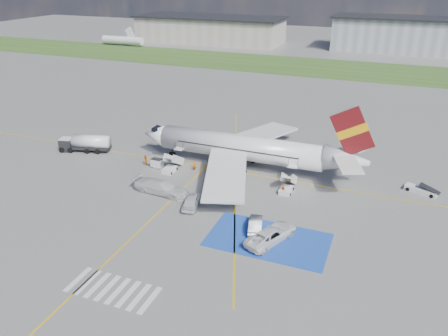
% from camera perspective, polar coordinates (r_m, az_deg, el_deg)
% --- Properties ---
extents(ground, '(400.00, 400.00, 0.00)m').
position_cam_1_polar(ground, '(57.90, -2.66, -5.22)').
color(ground, '#60605E').
rests_on(ground, ground).
extents(grass_strip, '(400.00, 30.00, 0.01)m').
position_cam_1_polar(grass_strip, '(145.06, 13.20, 12.61)').
color(grass_strip, '#2D4C1E').
rests_on(grass_strip, ground).
extents(taxiway_line_main, '(120.00, 0.20, 0.01)m').
position_cam_1_polar(taxiway_line_main, '(67.75, 1.48, -0.51)').
color(taxiway_line_main, gold).
rests_on(taxiway_line_main, ground).
extents(taxiway_line_cross, '(0.20, 60.00, 0.01)m').
position_cam_1_polar(taxiway_line_cross, '(52.68, -12.22, -9.16)').
color(taxiway_line_cross, gold).
rests_on(taxiway_line_cross, ground).
extents(taxiway_line_diag, '(20.71, 56.45, 0.01)m').
position_cam_1_polar(taxiway_line_diag, '(67.75, 1.48, -0.51)').
color(taxiway_line_diag, gold).
rests_on(taxiway_line_diag, ground).
extents(staging_box, '(14.00, 8.00, 0.01)m').
position_cam_1_polar(staging_box, '(51.81, 5.78, -9.29)').
color(staging_box, '#1B43A4').
rests_on(staging_box, ground).
extents(crosswalk, '(9.00, 4.00, 0.01)m').
position_cam_1_polar(crosswalk, '(45.97, -14.33, -15.12)').
color(crosswalk, silver).
rests_on(crosswalk, ground).
extents(terminal_west, '(60.00, 22.00, 10.00)m').
position_cam_1_polar(terminal_west, '(192.81, -1.84, 17.60)').
color(terminal_west, '#A1988A').
rests_on(terminal_west, ground).
extents(terminal_centre, '(48.00, 18.00, 12.00)m').
position_cam_1_polar(terminal_centre, '(182.05, 22.02, 15.81)').
color(terminal_centre, gray).
rests_on(terminal_centre, ground).
extents(airliner, '(36.81, 32.95, 11.92)m').
position_cam_1_polar(airliner, '(67.68, 3.29, 2.56)').
color(airliner, silver).
rests_on(airliner, ground).
extents(airstairs_fwd, '(1.90, 5.20, 3.60)m').
position_cam_1_polar(airstairs_fwd, '(68.37, -6.97, 0.12)').
color(airstairs_fwd, silver).
rests_on(airstairs_fwd, ground).
extents(airstairs_aft, '(1.90, 5.20, 3.60)m').
position_cam_1_polar(airstairs_aft, '(62.37, 8.21, -2.49)').
color(airstairs_aft, silver).
rests_on(airstairs_aft, ground).
extents(fuel_tanker, '(8.87, 4.46, 2.93)m').
position_cam_1_polar(fuel_tanker, '(78.68, -17.65, 2.94)').
color(fuel_tanker, black).
rests_on(fuel_tanker, ground).
extents(gpu_cart, '(1.85, 1.25, 1.50)m').
position_cam_1_polar(gpu_cart, '(69.76, -8.74, 0.57)').
color(gpu_cart, silver).
rests_on(gpu_cart, ground).
extents(belt_loader, '(4.80, 2.86, 1.39)m').
position_cam_1_polar(belt_loader, '(67.41, 24.37, -2.70)').
color(belt_loader, silver).
rests_on(belt_loader, ground).
extents(car_silver_a, '(2.95, 5.19, 1.66)m').
position_cam_1_polar(car_silver_a, '(57.91, -4.22, -4.32)').
color(car_silver_a, silver).
rests_on(car_silver_a, ground).
extents(car_silver_b, '(2.63, 4.78, 1.49)m').
position_cam_1_polar(car_silver_b, '(53.16, 4.16, -7.30)').
color(car_silver_b, silver).
rests_on(car_silver_b, ground).
extents(van_white_a, '(4.60, 6.24, 2.13)m').
position_cam_1_polar(van_white_a, '(51.12, 6.20, -8.40)').
color(van_white_a, white).
rests_on(van_white_a, ground).
extents(van_white_b, '(6.53, 3.13, 2.48)m').
position_cam_1_polar(van_white_b, '(61.50, -8.21, -2.26)').
color(van_white_b, silver).
rests_on(van_white_b, ground).
extents(crew_fwd, '(0.66, 0.63, 1.52)m').
position_cam_1_polar(crew_fwd, '(68.05, -3.85, 0.26)').
color(crew_fwd, '#DB540B').
rests_on(crew_fwd, ground).
extents(crew_nose, '(1.04, 1.05, 1.71)m').
position_cam_1_polar(crew_nose, '(70.74, -10.22, 0.97)').
color(crew_nose, orange).
rests_on(crew_nose, ground).
extents(crew_aft, '(0.88, 0.90, 1.52)m').
position_cam_1_polar(crew_aft, '(61.46, 7.72, -2.75)').
color(crew_aft, '#E5540C').
rests_on(crew_aft, ground).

